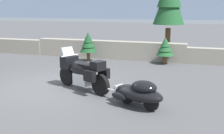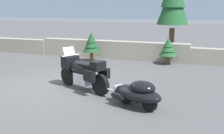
% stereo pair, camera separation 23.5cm
% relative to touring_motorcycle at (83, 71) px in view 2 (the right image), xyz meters
% --- Properties ---
extents(ground_plane, '(80.00, 80.00, 0.00)m').
position_rel_touring_motorcycle_xyz_m(ground_plane, '(-1.00, 0.03, -0.62)').
color(ground_plane, '#4C4C4F').
extents(stone_guard_wall, '(24.00, 0.61, 0.93)m').
position_rel_touring_motorcycle_xyz_m(stone_guard_wall, '(-1.37, 5.62, -0.20)').
color(stone_guard_wall, gray).
rests_on(stone_guard_wall, ground).
extents(touring_motorcycle, '(2.14, 1.32, 1.33)m').
position_rel_touring_motorcycle_xyz_m(touring_motorcycle, '(0.00, 0.00, 0.00)').
color(touring_motorcycle, black).
rests_on(touring_motorcycle, ground).
extents(car_shaped_trailer, '(2.14, 1.28, 0.76)m').
position_rel_touring_motorcycle_xyz_m(car_shaped_trailer, '(2.07, -0.99, -0.21)').
color(car_shaped_trailer, black).
rests_on(car_shaped_trailer, ground).
extents(pine_sapling_near, '(0.82, 0.82, 1.28)m').
position_rel_touring_motorcycle_xyz_m(pine_sapling_near, '(2.02, 5.03, 0.18)').
color(pine_sapling_near, brown).
rests_on(pine_sapling_near, ground).
extents(pine_sapling_farther, '(0.86, 0.86, 1.44)m').
position_rel_touring_motorcycle_xyz_m(pine_sapling_farther, '(-1.72, 4.61, 0.28)').
color(pine_sapling_farther, brown).
rests_on(pine_sapling_farther, ground).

